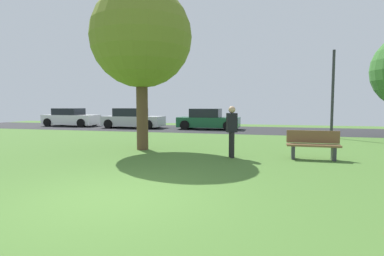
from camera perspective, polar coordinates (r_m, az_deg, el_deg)
ground_plane at (r=6.05m, az=-14.47°, el=-12.45°), size 44.00×44.00×0.00m
road_strip at (r=21.30m, az=6.97°, el=-0.29°), size 44.00×6.40×0.01m
oak_tree_left at (r=12.19m, az=-9.35°, el=16.14°), size 3.79×3.79×6.15m
person_catcher at (r=10.12m, az=7.34°, el=-0.23°), size 0.38×0.33×1.68m
parked_car_white at (r=26.37m, az=-21.49°, el=1.74°), size 4.28×1.97×1.42m
parked_car_silver at (r=23.12m, az=-10.88°, el=1.65°), size 4.42×2.03×1.44m
parked_car_green at (r=21.54m, az=2.95°, el=1.50°), size 4.23×1.99×1.43m
park_bench at (r=10.49m, az=21.43°, el=-2.88°), size 1.60×0.45×0.90m
street_lamp_post at (r=17.50m, az=24.53°, el=5.69°), size 0.14×0.14×4.50m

